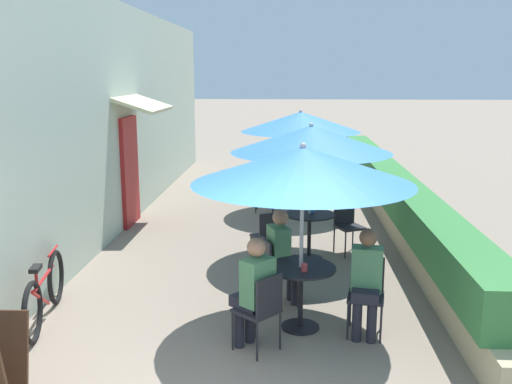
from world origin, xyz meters
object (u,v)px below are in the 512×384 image
at_px(seated_patron_near_left, 367,278).
at_px(cafe_chair_mid_right, 347,222).
at_px(patio_umbrella_far, 301,122).
at_px(patio_table_far, 300,187).
at_px(cafe_chair_far_right, 264,189).
at_px(bicycle_leaning, 45,292).
at_px(patio_table_mid, 309,226).
at_px(cafe_chair_far_left, 334,188).
at_px(cafe_chair_near_left, 366,289).
at_px(cafe_chair_near_back, 262,307).
at_px(coffee_cup_mid, 312,210).
at_px(cafe_chair_mid_left, 268,234).
at_px(patio_umbrella_mid, 311,139).
at_px(patio_table_near, 301,283).
at_px(seated_patron_near_back, 254,289).
at_px(seated_patron_near_right, 283,252).
at_px(cafe_chair_near_right, 274,266).
at_px(patio_umbrella_near, 303,165).
at_px(coffee_cup_near, 304,267).

bearing_deg(seated_patron_near_left, cafe_chair_mid_right, -81.52).
bearing_deg(patio_umbrella_far, patio_table_far, 75.96).
relative_size(cafe_chair_far_right, bicycle_leaning, 0.49).
height_order(patio_table_mid, cafe_chair_mid_right, cafe_chair_mid_right).
relative_size(cafe_chair_mid_right, cafe_chair_far_left, 1.00).
height_order(patio_table_mid, cafe_chair_far_right, cafe_chair_far_right).
bearing_deg(cafe_chair_near_left, cafe_chair_near_back, 35.88).
xyz_separation_m(seated_patron_near_left, cafe_chair_far_right, (-1.39, 5.76, -0.17)).
relative_size(coffee_cup_mid, bicycle_leaning, 0.05).
bearing_deg(bicycle_leaning, patio_table_mid, 28.17).
bearing_deg(cafe_chair_far_left, cafe_chair_near_left, 89.22).
distance_m(patio_table_mid, patio_umbrella_far, 3.44).
bearing_deg(patio_umbrella_far, cafe_chair_mid_left, -98.53).
relative_size(cafe_chair_near_left, patio_umbrella_mid, 0.35).
xyz_separation_m(patio_table_near, seated_patron_near_left, (0.72, -0.17, 0.13)).
relative_size(patio_umbrella_far, cafe_chair_far_right, 2.85).
xyz_separation_m(seated_patron_near_back, coffee_cup_mid, (0.73, 3.13, 0.11)).
xyz_separation_m(patio_umbrella_mid, cafe_chair_far_left, (0.64, 3.23, -1.41)).
relative_size(seated_patron_near_back, cafe_chair_mid_right, 1.44).
height_order(cafe_chair_near_left, bicycle_leaning, cafe_chair_near_left).
distance_m(seated_patron_near_right, coffee_cup_mid, 1.93).
height_order(cafe_chair_near_right, coffee_cup_mid, cafe_chair_near_right).
relative_size(patio_umbrella_mid, coffee_cup_mid, 27.60).
bearing_deg(seated_patron_near_back, patio_umbrella_near, -2.73).
height_order(seated_patron_near_left, patio_table_mid, seated_patron_near_left).
bearing_deg(cafe_chair_mid_right, patio_umbrella_near, 48.70).
bearing_deg(patio_umbrella_mid, seated_patron_near_left, -78.59).
bearing_deg(seated_patron_near_left, cafe_chair_far_right, -66.23).
height_order(patio_umbrella_far, cafe_chair_far_left, patio_umbrella_far).
bearing_deg(cafe_chair_near_right, cafe_chair_near_left, 35.88).
height_order(patio_umbrella_near, cafe_chair_near_back, patio_umbrella_near).
bearing_deg(cafe_chair_mid_left, coffee_cup_near, -103.48).
height_order(patio_table_mid, cafe_chair_far_left, cafe_chair_far_left).
relative_size(cafe_chair_near_back, seated_patron_near_back, 0.70).
bearing_deg(bicycle_leaning, patio_umbrella_mid, 28.17).
height_order(patio_table_near, cafe_chair_near_back, cafe_chair_near_back).
bearing_deg(bicycle_leaning, patio_umbrella_near, -9.98).
relative_size(patio_table_mid, cafe_chair_mid_left, 0.92).
bearing_deg(coffee_cup_near, patio_umbrella_near, 103.53).
xyz_separation_m(cafe_chair_near_back, coffee_cup_mid, (0.64, 3.20, 0.28)).
relative_size(patio_table_near, cafe_chair_far_left, 0.92).
xyz_separation_m(cafe_chair_mid_right, patio_umbrella_far, (-0.74, 2.76, 1.41)).
height_order(cafe_chair_near_left, patio_umbrella_mid, patio_umbrella_mid).
bearing_deg(cafe_chair_mid_right, patio_table_near, 48.70).
distance_m(patio_umbrella_near, cafe_chair_mid_right, 3.33).
bearing_deg(cafe_chair_mid_right, cafe_chair_near_right, 37.38).
height_order(seated_patron_near_left, cafe_chair_mid_right, seated_patron_near_left).
height_order(cafe_chair_near_left, seated_patron_near_right, seated_patron_near_right).
xyz_separation_m(patio_table_near, patio_umbrella_mid, (0.18, 2.52, 1.37)).
height_order(cafe_chair_near_right, seated_patron_near_right, seated_patron_near_right).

